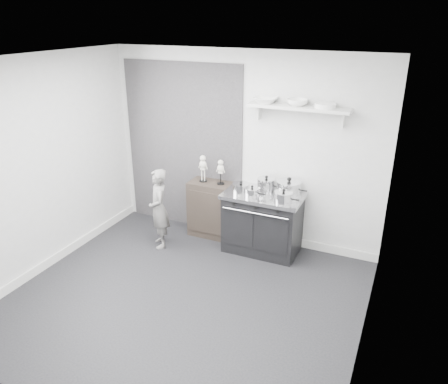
{
  "coord_description": "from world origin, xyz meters",
  "views": [
    {
      "loc": [
        2.19,
        -3.71,
        3.12
      ],
      "look_at": [
        0.1,
        0.95,
        1.02
      ],
      "focal_mm": 35.0,
      "sensor_mm": 36.0,
      "label": 1
    }
  ],
  "objects": [
    {
      "name": "ground",
      "position": [
        0.0,
        0.0,
        0.0
      ],
      "size": [
        4.0,
        4.0,
        0.0
      ],
      "primitive_type": "plane",
      "color": "black",
      "rests_on": "ground"
    },
    {
      "name": "room_shell",
      "position": [
        -0.09,
        0.15,
        1.64
      ],
      "size": [
        4.02,
        3.62,
        2.71
      ],
      "color": "#B9B8B6",
      "rests_on": "ground"
    },
    {
      "name": "wall_shelf",
      "position": [
        0.8,
        1.68,
        2.01
      ],
      "size": [
        1.3,
        0.26,
        0.24
      ],
      "color": "silver",
      "rests_on": "room_shell"
    },
    {
      "name": "stove",
      "position": [
        0.45,
        1.48,
        0.43
      ],
      "size": [
        1.07,
        0.67,
        0.86
      ],
      "color": "black",
      "rests_on": "ground"
    },
    {
      "name": "side_cabinet",
      "position": [
        -0.4,
        1.61,
        0.42
      ],
      "size": [
        0.65,
        0.38,
        0.84
      ],
      "primitive_type": "cube",
      "color": "black",
      "rests_on": "ground"
    },
    {
      "name": "child",
      "position": [
        -0.93,
        1.0,
        0.58
      ],
      "size": [
        0.48,
        0.5,
        1.15
      ],
      "primitive_type": "imported",
      "rotation": [
        0.0,
        0.0,
        -0.89
      ],
      "color": "slate",
      "rests_on": "ground"
    },
    {
      "name": "pot_front_left",
      "position": [
        0.16,
        1.36,
        0.93
      ],
      "size": [
        0.32,
        0.23,
        0.19
      ],
      "color": "silver",
      "rests_on": "stove"
    },
    {
      "name": "pot_back_left",
      "position": [
        0.43,
        1.62,
        0.94
      ],
      "size": [
        0.34,
        0.25,
        0.21
      ],
      "color": "silver",
      "rests_on": "stove"
    },
    {
      "name": "pot_back_right",
      "position": [
        0.75,
        1.6,
        0.95
      ],
      "size": [
        0.42,
        0.34,
        0.24
      ],
      "color": "silver",
      "rests_on": "stove"
    },
    {
      "name": "pot_front_right",
      "position": [
        0.77,
        1.3,
        0.93
      ],
      "size": [
        0.32,
        0.24,
        0.19
      ],
      "color": "silver",
      "rests_on": "stove"
    },
    {
      "name": "pot_front_center",
      "position": [
        0.33,
        1.34,
        0.92
      ],
      "size": [
        0.3,
        0.21,
        0.15
      ],
      "color": "silver",
      "rests_on": "stove"
    },
    {
      "name": "skeleton_full",
      "position": [
        -0.53,
        1.61,
        1.07
      ],
      "size": [
        0.13,
        0.08,
        0.46
      ],
      "primitive_type": null,
      "color": "beige",
      "rests_on": "side_cabinet"
    },
    {
      "name": "skeleton_torso",
      "position": [
        -0.25,
        1.61,
        1.05
      ],
      "size": [
        0.12,
        0.08,
        0.42
      ],
      "primitive_type": null,
      "color": "beige",
      "rests_on": "side_cabinet"
    },
    {
      "name": "bowl_large",
      "position": [
        0.36,
        1.67,
        2.08
      ],
      "size": [
        0.31,
        0.31,
        0.08
      ],
      "primitive_type": "imported",
      "color": "white",
      "rests_on": "wall_shelf"
    },
    {
      "name": "bowl_small",
      "position": [
        0.78,
        1.67,
        2.08
      ],
      "size": [
        0.26,
        0.26,
        0.08
      ],
      "primitive_type": "imported",
      "color": "white",
      "rests_on": "wall_shelf"
    },
    {
      "name": "plate_stack",
      "position": [
        1.13,
        1.67,
        2.07
      ],
      "size": [
        0.26,
        0.26,
        0.06
      ],
      "primitive_type": "cylinder",
      "color": "white",
      "rests_on": "wall_shelf"
    }
  ]
}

